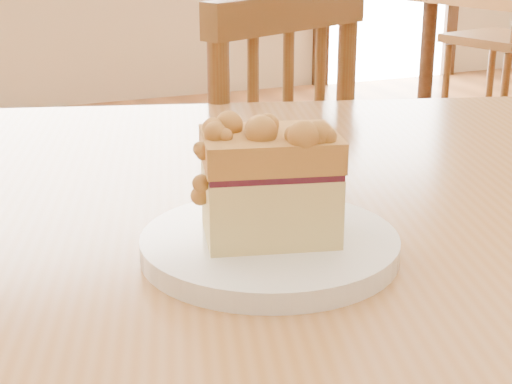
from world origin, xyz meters
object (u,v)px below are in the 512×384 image
(cafe_chair_second, at_px, (509,36))
(cake_slice, at_px, (269,178))
(cafe_table_main, at_px, (377,267))
(cafe_chair_main, at_px, (230,221))
(plate, at_px, (269,246))

(cafe_chair_second, xyz_separation_m, cake_slice, (-2.37, -2.52, 0.33))
(cafe_chair_second, height_order, cake_slice, cafe_chair_second)
(cafe_table_main, relative_size, cafe_chair_main, 1.64)
(cafe_table_main, relative_size, plate, 6.83)
(cafe_chair_main, bearing_deg, cafe_table_main, 58.71)
(cafe_chair_second, bearing_deg, plate, 33.14)
(cafe_chair_main, xyz_separation_m, plate, (-0.26, -0.78, 0.30))
(cafe_table_main, bearing_deg, cafe_chair_second, 64.19)
(cafe_table_main, bearing_deg, cake_slice, -131.67)
(cake_slice, bearing_deg, cafe_chair_main, 86.08)
(cafe_table_main, xyz_separation_m, cake_slice, (-0.18, -0.11, 0.16))
(cafe_table_main, distance_m, plate, 0.23)
(cafe_chair_second, bearing_deg, cafe_table_main, 34.07)
(cafe_chair_second, relative_size, cake_slice, 7.63)
(cafe_table_main, relative_size, cafe_chair_second, 1.55)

